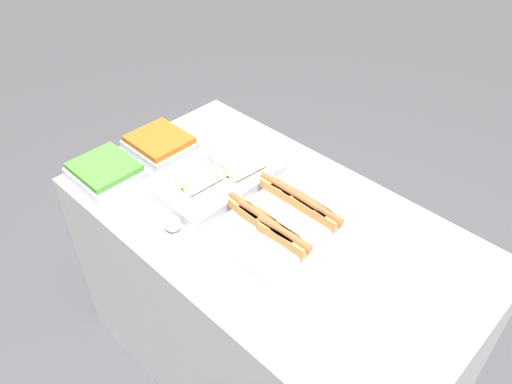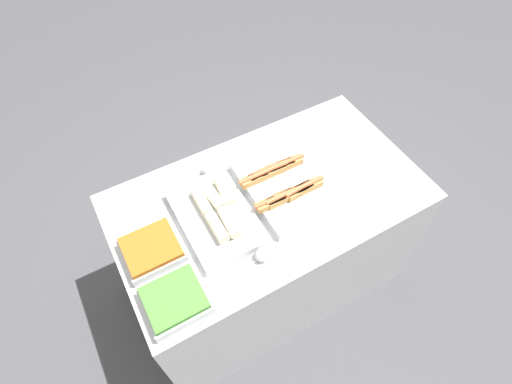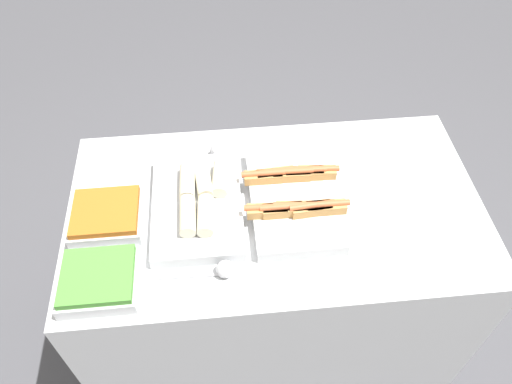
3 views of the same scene
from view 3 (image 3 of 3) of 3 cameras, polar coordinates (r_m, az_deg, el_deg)
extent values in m
plane|color=#4C4C51|center=(2.57, 1.66, -14.33)|extent=(12.00, 12.00, 0.00)
cube|color=silver|center=(2.17, 1.92, -9.04)|extent=(1.50, 0.84, 0.90)
cube|color=silver|center=(1.79, 4.24, -0.83)|extent=(0.30, 0.48, 0.05)
cube|color=tan|center=(1.81, 4.04, 1.95)|extent=(0.14, 0.05, 0.04)
cylinder|color=#CC6038|center=(1.80, 4.08, 2.38)|extent=(0.16, 0.03, 0.02)
cube|color=tan|center=(1.80, 0.82, 1.71)|extent=(0.14, 0.04, 0.04)
cylinder|color=#CC6038|center=(1.79, 0.83, 2.15)|extent=(0.16, 0.02, 0.02)
cube|color=tan|center=(1.70, 1.27, -2.17)|extent=(0.14, 0.05, 0.04)
cylinder|color=#CC6038|center=(1.68, 1.29, -1.74)|extent=(0.16, 0.03, 0.02)
cube|color=tan|center=(1.71, 6.37, -1.95)|extent=(0.14, 0.05, 0.04)
cylinder|color=#CC6038|center=(1.70, 6.43, -1.53)|extent=(0.16, 0.03, 0.02)
cube|color=tan|center=(1.70, 3.06, -2.12)|extent=(0.14, 0.04, 0.04)
cylinder|color=#CC6038|center=(1.69, 3.08, -1.69)|extent=(0.16, 0.02, 0.02)
cube|color=tan|center=(1.72, 8.02, -1.79)|extent=(0.14, 0.04, 0.04)
cylinder|color=#CC6038|center=(1.71, 8.09, -1.36)|extent=(0.16, 0.02, 0.02)
cube|color=tan|center=(1.82, 5.54, 2.11)|extent=(0.14, 0.05, 0.04)
cylinder|color=#CC6038|center=(1.81, 5.59, 2.54)|extent=(0.16, 0.03, 0.02)
cube|color=tan|center=(1.71, 4.61, -1.91)|extent=(0.14, 0.06, 0.04)
cylinder|color=#CC6038|center=(1.69, 4.65, -1.48)|extent=(0.16, 0.04, 0.02)
cube|color=tan|center=(1.81, 2.25, 1.98)|extent=(0.14, 0.05, 0.04)
cylinder|color=#CC6038|center=(1.79, 2.26, 2.41)|extent=(0.16, 0.03, 0.02)
cube|color=tan|center=(1.83, 6.98, 2.23)|extent=(0.14, 0.05, 0.04)
cylinder|color=#CC6038|center=(1.81, 7.04, 2.66)|extent=(0.16, 0.03, 0.02)
cube|color=silver|center=(1.78, -6.73, -1.66)|extent=(0.31, 0.47, 0.05)
cylinder|color=beige|center=(1.68, -5.80, -2.68)|extent=(0.06, 0.15, 0.05)
cylinder|color=beige|center=(1.69, -7.83, -2.71)|extent=(0.05, 0.15, 0.05)
cylinder|color=beige|center=(1.79, -4.11, 1.61)|extent=(0.07, 0.15, 0.05)
cylinder|color=beige|center=(1.79, -7.88, 1.17)|extent=(0.06, 0.15, 0.05)
cylinder|color=beige|center=(1.79, -6.03, 1.32)|extent=(0.07, 0.15, 0.05)
cube|color=silver|center=(1.67, -17.42, -9.79)|extent=(0.24, 0.22, 0.05)
cube|color=#4C9338|center=(1.64, -17.72, -9.12)|extent=(0.22, 0.20, 0.02)
cube|color=silver|center=(1.81, -16.61, -2.88)|extent=(0.24, 0.22, 0.05)
cube|color=#B7601E|center=(1.78, -16.87, -2.15)|extent=(0.22, 0.20, 0.02)
cylinder|color=silver|center=(1.64, -7.50, -9.50)|extent=(0.23, 0.02, 0.01)
sphere|color=silver|center=(1.61, -3.54, -8.78)|extent=(0.06, 0.06, 0.06)
cylinder|color=silver|center=(1.98, -7.70, 3.98)|extent=(0.23, 0.03, 0.01)
sphere|color=silver|center=(1.96, -4.41, 4.75)|extent=(0.06, 0.06, 0.06)
camera|label=1|loc=(1.07, 70.91, 4.28)|focal=35.00mm
camera|label=2|loc=(0.48, -92.76, 24.31)|focal=28.00mm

